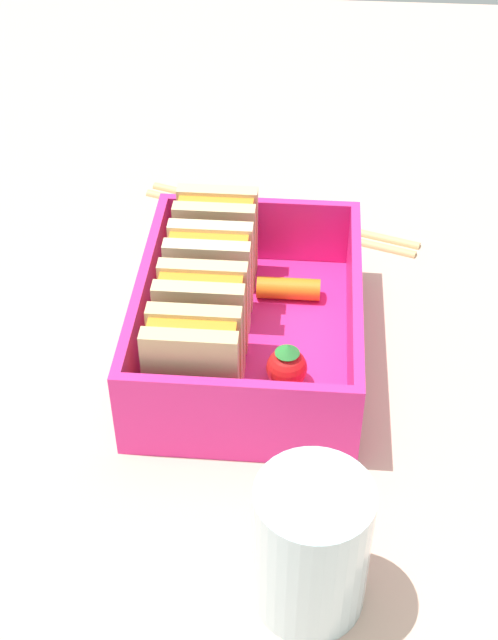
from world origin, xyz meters
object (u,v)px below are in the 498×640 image
(sandwich_center_left, at_px, (202,318))
(sandwich_center, at_px, (210,276))
(sandwich_center_right, at_px, (217,239))
(carrot_stick_far_left, at_px, (288,289))
(chopstick_pair, at_px, (278,216))
(sandwich_left, at_px, (193,366))
(drinking_glass, at_px, (311,547))
(strawberry_far_left, at_px, (287,366))

(sandwich_center_left, bearing_deg, sandwich_center, 0.00)
(sandwich_center_right, bearing_deg, carrot_stick_far_left, -110.08)
(sandwich_center, distance_m, chopstick_pair, 0.14)
(sandwich_left, height_order, sandwich_center_right, same)
(chopstick_pair, height_order, drinking_glass, drinking_glass)
(sandwich_center, distance_m, sandwich_center_right, 0.04)
(sandwich_center_left, bearing_deg, carrot_stick_far_left, -37.64)
(strawberry_far_left, xyz_separation_m, carrot_stick_far_left, (0.08, 0.00, -0.01))
(sandwich_center_right, relative_size, carrot_stick_far_left, 1.53)
(sandwich_left, height_order, sandwich_center, same)
(sandwich_left, relative_size, drinking_glass, 0.82)
(sandwich_center_left, distance_m, carrot_stick_far_left, 0.08)
(sandwich_center_right, distance_m, carrot_stick_far_left, 0.06)
(sandwich_center_left, relative_size, chopstick_pair, 0.30)
(sandwich_center_right, bearing_deg, sandwich_left, 180.00)
(sandwich_left, xyz_separation_m, carrot_stick_far_left, (0.10, -0.05, -0.02))
(sandwich_center_left, bearing_deg, sandwich_center_right, 0.00)
(sandwich_center_left, relative_size, drinking_glass, 0.82)
(carrot_stick_far_left, bearing_deg, chopstick_pair, 6.42)
(chopstick_pair, bearing_deg, sandwich_center_right, 158.03)
(sandwich_left, distance_m, sandwich_center, 0.08)
(chopstick_pair, bearing_deg, sandwich_center, 164.42)
(sandwich_center_left, distance_m, sandwich_center_right, 0.08)
(sandwich_left, distance_m, carrot_stick_far_left, 0.12)
(drinking_glass, bearing_deg, carrot_stick_far_left, 5.22)
(carrot_stick_far_left, height_order, chopstick_pair, carrot_stick_far_left)
(carrot_stick_far_left, bearing_deg, sandwich_center_right, 69.92)
(sandwich_left, xyz_separation_m, strawberry_far_left, (0.02, -0.05, -0.02))
(sandwich_left, distance_m, sandwich_center_right, 0.12)
(sandwich_center_right, height_order, strawberry_far_left, sandwich_center_right)
(sandwich_center_right, bearing_deg, chopstick_pair, -21.97)
(sandwich_center, height_order, sandwich_center_right, same)
(sandwich_center_left, bearing_deg, strawberry_far_left, -108.97)
(sandwich_center_left, distance_m, chopstick_pair, 0.18)
(sandwich_center_right, bearing_deg, sandwich_center, 180.00)
(sandwich_center_right, height_order, carrot_stick_far_left, sandwich_center_right)
(carrot_stick_far_left, xyz_separation_m, drinking_glass, (-0.21, -0.02, 0.02))
(sandwich_center_left, relative_size, sandwich_center, 1.00)
(carrot_stick_far_left, bearing_deg, drinking_glass, -174.78)
(sandwich_center, bearing_deg, chopstick_pair, -15.58)
(sandwich_center_right, distance_m, chopstick_pair, 0.11)
(sandwich_center_left, bearing_deg, sandwich_left, 180.00)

